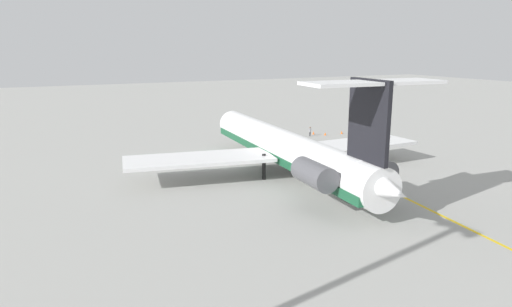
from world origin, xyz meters
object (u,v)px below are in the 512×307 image
object	(u,v)px
ground_crew_portside	(310,130)
safety_cone_wingtip	(313,133)
main_jetliner	(289,149)
safety_cone_nose	(342,132)
safety_cone_tail	(325,134)

from	to	relation	value
ground_crew_portside	safety_cone_wingtip	xyz separation A→B (m)	(1.27, -1.58, -0.82)
main_jetliner	safety_cone_wingtip	size ratio (longest dim) A/B	82.07
safety_cone_nose	safety_cone_wingtip	world-z (taller)	same
safety_cone_nose	ground_crew_portside	bearing A→B (deg)	84.65
main_jetliner	safety_cone_wingtip	xyz separation A→B (m)	(22.86, -18.49, -3.31)
ground_crew_portside	safety_cone_wingtip	bearing A→B (deg)	165.93
safety_cone_tail	safety_cone_wingtip	bearing A→B (deg)	40.45
main_jetliner	ground_crew_portside	world-z (taller)	main_jetliner
ground_crew_portside	safety_cone_nose	world-z (taller)	ground_crew_portside
ground_crew_portside	safety_cone_tail	distance (m)	3.18
main_jetliner	safety_cone_nose	world-z (taller)	main_jetliner
main_jetliner	safety_cone_tail	size ratio (longest dim) A/B	82.07
ground_crew_portside	safety_cone_wingtip	distance (m)	2.19
safety_cone_wingtip	safety_cone_tail	world-z (taller)	same
safety_cone_wingtip	ground_crew_portside	bearing A→B (deg)	128.83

